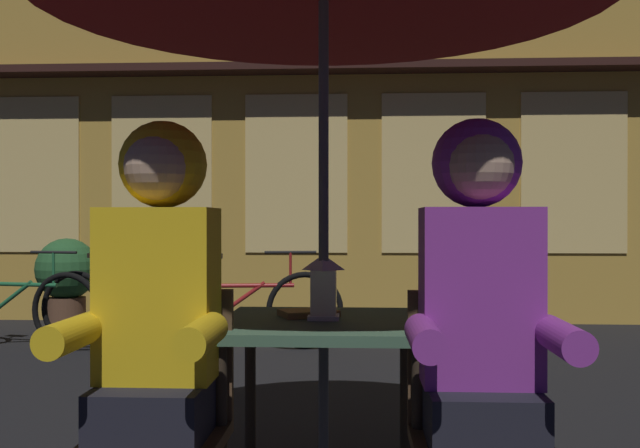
# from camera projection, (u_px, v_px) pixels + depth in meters

# --- Properties ---
(cafe_table) EXTENTS (0.72, 0.72, 0.74)m
(cafe_table) POSITION_uv_depth(u_px,v_px,m) (324.00, 348.00, 2.52)
(cafe_table) COLOR #42664C
(cafe_table) RESTS_ON ground_plane
(lantern) EXTENTS (0.11, 0.11, 0.23)m
(lantern) POSITION_uv_depth(u_px,v_px,m) (323.00, 285.00, 2.53)
(lantern) COLOR white
(lantern) RESTS_ON cafe_table
(chair_left) EXTENTS (0.40, 0.40, 0.87)m
(chair_left) POSITION_uv_depth(u_px,v_px,m) (162.00, 416.00, 2.18)
(chair_left) COLOR #513823
(chair_left) RESTS_ON ground_plane
(chair_right) EXTENTS (0.40, 0.40, 0.87)m
(chair_right) POSITION_uv_depth(u_px,v_px,m) (477.00, 421.00, 2.13)
(chair_right) COLOR #513823
(chair_right) RESTS_ON ground_plane
(person_left_hooded) EXTENTS (0.45, 0.56, 1.40)m
(person_left_hooded) POSITION_uv_depth(u_px,v_px,m) (156.00, 302.00, 2.12)
(person_left_hooded) COLOR black
(person_left_hooded) RESTS_ON ground_plane
(person_right_hooded) EXTENTS (0.45, 0.56, 1.40)m
(person_right_hooded) POSITION_uv_depth(u_px,v_px,m) (481.00, 304.00, 2.07)
(person_right_hooded) COLOR black
(person_right_hooded) RESTS_ON ground_plane
(shopfront_building) EXTENTS (10.00, 0.93, 6.20)m
(shopfront_building) POSITION_uv_depth(u_px,v_px,m) (364.00, 41.00, 7.89)
(shopfront_building) COLOR gold
(shopfront_building) RESTS_ON ground_plane
(bicycle_nearest) EXTENTS (1.66, 0.38, 0.84)m
(bicycle_nearest) POSITION_uv_depth(u_px,v_px,m) (14.00, 307.00, 6.12)
(bicycle_nearest) COLOR black
(bicycle_nearest) RESTS_ON ground_plane
(bicycle_second) EXTENTS (1.67, 0.28, 0.84)m
(bicycle_second) POSITION_uv_depth(u_px,v_px,m) (131.00, 308.00, 6.03)
(bicycle_second) COLOR black
(bicycle_second) RESTS_ON ground_plane
(bicycle_third) EXTENTS (1.67, 0.27, 0.84)m
(bicycle_third) POSITION_uv_depth(u_px,v_px,m) (244.00, 309.00, 5.99)
(bicycle_third) COLOR black
(bicycle_third) RESTS_ON ground_plane
(book) EXTENTS (0.24, 0.21, 0.02)m
(book) POSITION_uv_depth(u_px,v_px,m) (308.00, 313.00, 2.61)
(book) COLOR olive
(book) RESTS_ON cafe_table
(potted_plant) EXTENTS (0.60, 0.60, 0.92)m
(potted_plant) POSITION_uv_depth(u_px,v_px,m) (67.00, 276.00, 6.98)
(potted_plant) COLOR brown
(potted_plant) RESTS_ON ground_plane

